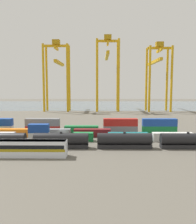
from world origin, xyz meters
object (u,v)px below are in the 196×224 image
shipping_container_5 (128,137)px  gantry_crane_central (107,65)px  shipping_container_21 (159,130)px  shipping_container_18 (81,129)px  freight_tank_row (93,140)px  shipping_container_16 (43,129)px  gantry_crane_west (57,69)px  gantry_crane_east (158,69)px  shipping_container_10 (52,133)px

shipping_container_5 → gantry_crane_central: (-3.46, 93.81, 29.80)m
shipping_container_21 → shipping_container_18: bearing=180.0°
freight_tank_row → shipping_container_16: size_ratio=5.42×
gantry_crane_central → shipping_container_21: bearing=-78.8°
shipping_container_5 → shipping_container_16: (-28.99, 12.48, 0.00)m
shipping_container_21 → gantry_crane_central: 88.10m
gantry_crane_west → gantry_crane_east: size_ratio=1.03×
shipping_container_16 → shipping_container_18: same height
shipping_container_21 → gantry_crane_east: (18.34, 81.57, 27.13)m
gantry_crane_west → gantry_crane_central: (34.43, 0.96, 2.59)m
gantry_crane_central → shipping_container_5: bearing=-87.9°
freight_tank_row → gantry_crane_west: size_ratio=1.38×
shipping_container_16 → shipping_container_21: (41.62, 0.00, 0.00)m
gantry_crane_central → gantry_crane_east: (34.43, 0.23, -2.67)m
shipping_container_10 → freight_tank_row: bearing=-46.3°
gantry_crane_central → gantry_crane_west: bearing=-178.4°
freight_tank_row → gantry_crane_central: 106.41m
gantry_crane_central → gantry_crane_east: bearing=0.4°
shipping_container_18 → gantry_crane_central: size_ratio=0.24×
gantry_crane_west → shipping_container_10: bearing=-81.1°
shipping_container_18 → gantry_crane_central: gantry_crane_central is taller
shipping_container_21 → gantry_crane_west: bearing=122.2°
freight_tank_row → shipping_container_5: freight_tank_row is taller
freight_tank_row → gantry_crane_west: (-27.47, 101.18, 26.41)m
shipping_container_10 → gantry_crane_central: size_ratio=0.24×
shipping_container_5 → shipping_container_16: same height
freight_tank_row → gantry_crane_west: gantry_crane_west is taller
shipping_container_21 → gantry_crane_east: size_ratio=0.26×
shipping_container_5 → shipping_container_16: size_ratio=1.00×
gantry_crane_east → shipping_container_21: bearing=-102.7°
shipping_container_16 → gantry_crane_east: size_ratio=0.26×
shipping_container_5 → shipping_container_16: 31.56m
shipping_container_16 → shipping_container_21: size_ratio=1.00×
shipping_container_10 → gantry_crane_east: 107.27m
shipping_container_18 → gantry_crane_east: size_ratio=0.26×
shipping_container_18 → shipping_container_21: size_ratio=1.00×
gantry_crane_east → freight_tank_row: bearing=-112.0°
shipping_container_10 → gantry_crane_east: bearing=57.8°
freight_tank_row → gantry_crane_central: (6.97, 102.15, 28.99)m
freight_tank_row → gantry_crane_west: 108.12m
shipping_container_16 → freight_tank_row: bearing=-48.3°
shipping_container_10 → gantry_crane_west: bearing=98.9°
shipping_container_5 → gantry_crane_east: (30.97, 94.04, 27.13)m
freight_tank_row → gantry_crane_central: bearing=86.1°
shipping_container_5 → shipping_container_21: 17.75m
freight_tank_row → gantry_crane_east: gantry_crane_east is taller
shipping_container_5 → shipping_container_10: 25.14m
shipping_container_21 → gantry_crane_central: size_ratio=0.24×
shipping_container_16 → shipping_container_21: 41.62m
shipping_container_10 → shipping_container_21: bearing=9.6°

